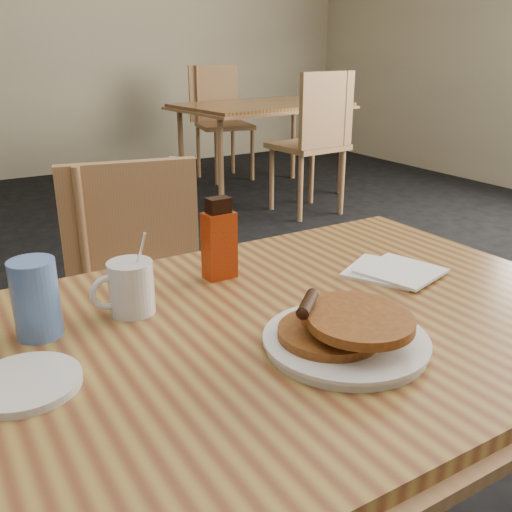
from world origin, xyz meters
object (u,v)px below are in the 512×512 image
(neighbor_table, at_px, (261,108))
(chair_neighbor_near, at_px, (316,131))
(syrup_bottle, at_px, (219,241))
(blue_tumbler, at_px, (36,299))
(pancake_plate, at_px, (346,333))
(coffee_mug, at_px, (130,287))
(chair_main_far, at_px, (146,288))
(main_table, at_px, (282,343))
(chair_neighbor_far, at_px, (219,112))

(neighbor_table, xyz_separation_m, chair_neighbor_near, (-0.01, -0.76, -0.10))
(neighbor_table, relative_size, syrup_bottle, 8.63)
(neighbor_table, distance_m, blue_tumbler, 3.96)
(pancake_plate, bearing_deg, coffee_mug, 129.67)
(pancake_plate, bearing_deg, chair_main_far, 90.38)
(neighbor_table, distance_m, syrup_bottle, 3.70)
(neighbor_table, distance_m, chair_main_far, 3.26)
(pancake_plate, height_order, syrup_bottle, syrup_bottle)
(main_table, distance_m, syrup_bottle, 0.26)
(main_table, bearing_deg, coffee_mug, 141.76)
(blue_tumbler, bearing_deg, chair_neighbor_far, 58.70)
(chair_neighbor_near, distance_m, blue_tumbler, 3.38)
(pancake_plate, relative_size, syrup_bottle, 1.56)
(chair_main_far, relative_size, syrup_bottle, 5.34)
(main_table, xyz_separation_m, chair_neighbor_near, (2.01, 2.57, -0.09))
(chair_neighbor_far, xyz_separation_m, pancake_plate, (-2.00, -4.23, 0.16))
(neighbor_table, relative_size, chair_main_far, 1.62)
(chair_neighbor_near, relative_size, blue_tumbler, 8.02)
(chair_main_far, bearing_deg, coffee_mug, -99.91)
(main_table, height_order, neighbor_table, same)
(chair_main_far, bearing_deg, main_table, -80.15)
(main_table, xyz_separation_m, chair_neighbor_far, (2.03, 4.10, -0.10))
(main_table, distance_m, coffee_mug, 0.28)
(pancake_plate, distance_m, blue_tumbler, 0.49)
(chair_main_far, relative_size, pancake_plate, 3.43)
(chair_main_far, height_order, blue_tumbler, chair_main_far)
(main_table, distance_m, chair_neighbor_far, 4.58)
(main_table, height_order, blue_tumbler, blue_tumbler)
(blue_tumbler, bearing_deg, syrup_bottle, 10.30)
(pancake_plate, bearing_deg, neighbor_table, 60.12)
(neighbor_table, height_order, chair_neighbor_near, chair_neighbor_near)
(chair_neighbor_near, height_order, pancake_plate, chair_neighbor_near)
(chair_main_far, xyz_separation_m, chair_neighbor_far, (2.01, 3.35, 0.09))
(chair_main_far, xyz_separation_m, chair_neighbor_near, (1.98, 1.82, 0.09))
(main_table, height_order, chair_neighbor_far, chair_neighbor_far)
(main_table, relative_size, neighbor_table, 0.85)
(chair_main_far, height_order, chair_neighbor_far, chair_neighbor_far)
(chair_neighbor_far, xyz_separation_m, chair_neighbor_near, (-0.02, -1.53, 0.00))
(main_table, distance_m, chair_neighbor_near, 3.26)
(chair_neighbor_far, height_order, chair_neighbor_near, chair_neighbor_near)
(chair_neighbor_far, distance_m, pancake_plate, 4.68)
(chair_main_far, bearing_deg, neighbor_table, 64.22)
(chair_main_far, xyz_separation_m, coffee_mug, (-0.24, -0.59, 0.27))
(neighbor_table, bearing_deg, chair_neighbor_far, 88.98)
(main_table, xyz_separation_m, pancake_plate, (0.03, -0.13, 0.07))
(blue_tumbler, bearing_deg, chair_neighbor_near, 45.43)
(chair_neighbor_far, height_order, pancake_plate, chair_neighbor_far)
(pancake_plate, height_order, blue_tumbler, blue_tumbler)
(chair_neighbor_near, bearing_deg, chair_neighbor_far, 84.53)
(coffee_mug, relative_size, blue_tumbler, 1.15)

